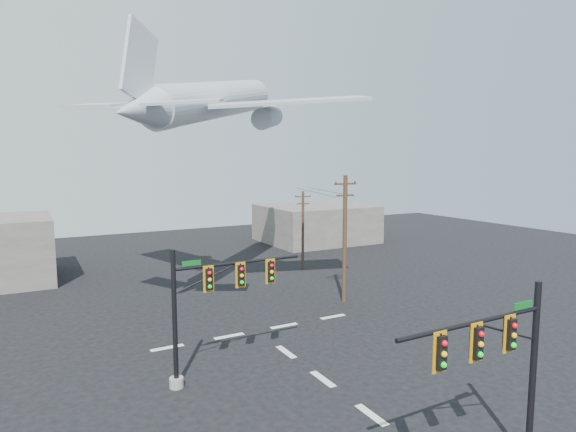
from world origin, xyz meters
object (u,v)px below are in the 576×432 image
airliner (215,101)px  signal_mast_far (209,305)px  utility_pole_a (345,237)px  signal_mast_near (505,371)px  utility_pole_b (303,229)px

airliner → signal_mast_far: bearing=-156.6°
airliner → utility_pole_a: bearing=-84.7°
signal_mast_near → airliner: 29.45m
airliner → signal_mast_near: bearing=-133.4°
signal_mast_far → utility_pole_a: 16.12m
utility_pole_a → utility_pole_b: 11.95m
utility_pole_b → signal_mast_near: bearing=-87.7°
utility_pole_b → utility_pole_a: bearing=-84.0°
signal_mast_near → utility_pole_a: bearing=69.8°
signal_mast_near → signal_mast_far: signal_mast_far is taller
utility_pole_a → utility_pole_b: utility_pole_a is taller
signal_mast_near → utility_pole_a: utility_pole_a is taller
signal_mast_near → utility_pole_a: (7.40, 20.13, 1.34)m
utility_pole_a → airliner: (-8.10, 6.75, 10.67)m
signal_mast_near → utility_pole_b: (10.35, 31.66, 0.28)m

